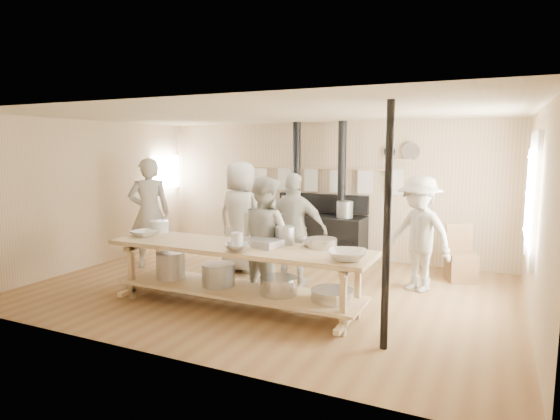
{
  "coord_description": "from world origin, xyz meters",
  "views": [
    {
      "loc": [
        3.06,
        -6.11,
        2.13
      ],
      "look_at": [
        0.11,
        0.2,
        1.19
      ],
      "focal_mm": 30.0,
      "sensor_mm": 36.0,
      "label": 1
    }
  ],
  "objects": [
    {
      "name": "roasting_pan",
      "position": [
        0.36,
        -0.83,
        0.9
      ],
      "size": [
        0.51,
        0.4,
        0.1
      ],
      "primitive_type": "cube",
      "rotation": [
        0.0,
        0.0,
        -0.26
      ],
      "color": "#B2B2B7",
      "rests_on": "prep_table"
    },
    {
      "name": "cook_by_window",
      "position": [
        2.04,
        0.9,
        0.86
      ],
      "size": [
        1.28,
        1.09,
        1.72
      ],
      "primitive_type": "imported",
      "rotation": [
        0.0,
        0.0,
        -0.49
      ],
      "color": "beige",
      "rests_on": "ground"
    },
    {
      "name": "bowl_white_a",
      "position": [
        -1.55,
        -0.92,
        0.89
      ],
      "size": [
        0.38,
        0.38,
        0.08
      ],
      "primitive_type": "imported",
      "rotation": [
        0.0,
        0.0,
        -0.13
      ],
      "color": "white",
      "rests_on": "prep_table"
    },
    {
      "name": "cook_right",
      "position": [
        0.29,
        0.33,
        0.87
      ],
      "size": [
        1.06,
        0.54,
        1.75
      ],
      "primitive_type": "imported",
      "rotation": [
        0.0,
        0.0,
        3.25
      ],
      "color": "beige",
      "rests_on": "ground"
    },
    {
      "name": "towel_rail",
      "position": [
        0.0,
        2.4,
        1.56
      ],
      "size": [
        3.0,
        0.04,
        0.47
      ],
      "color": "tan",
      "rests_on": "ground"
    },
    {
      "name": "back_wall_shelf",
      "position": [
        1.46,
        2.43,
        2.0
      ],
      "size": [
        0.63,
        0.14,
        0.32
      ],
      "color": "tan",
      "rests_on": "ground"
    },
    {
      "name": "bowl_steel_a",
      "position": [
        0.21,
        -1.23,
        0.9
      ],
      "size": [
        0.44,
        0.44,
        0.1
      ],
      "primitive_type": "imported",
      "rotation": [
        0.0,
        0.0,
        0.42
      ],
      "color": "silver",
      "rests_on": "prep_table"
    },
    {
      "name": "stove",
      "position": [
        -0.01,
        2.12,
        0.52
      ],
      "size": [
        1.9,
        0.75,
        2.6
      ],
      "color": "black",
      "rests_on": "ground"
    },
    {
      "name": "chair",
      "position": [
        2.6,
        1.72,
        0.27
      ],
      "size": [
        0.54,
        0.54,
        0.9
      ],
      "rotation": [
        0.0,
        0.0,
        0.37
      ],
      "color": "brown",
      "rests_on": "ground"
    },
    {
      "name": "cook_far_left",
      "position": [
        -2.51,
        0.33,
        0.97
      ],
      "size": [
        0.84,
        0.81,
        1.95
      ],
      "primitive_type": "imported",
      "rotation": [
        0.0,
        0.0,
        3.84
      ],
      "color": "beige",
      "rests_on": "ground"
    },
    {
      "name": "pitcher",
      "position": [
        0.17,
        -1.2,
        0.97
      ],
      "size": [
        0.17,
        0.17,
        0.23
      ],
      "primitive_type": "cylinder",
      "rotation": [
        0.0,
        0.0,
        0.16
      ],
      "color": "white",
      "rests_on": "prep_table"
    },
    {
      "name": "deep_bowl_enamel",
      "position": [
        -1.55,
        -0.57,
        0.94
      ],
      "size": [
        0.35,
        0.35,
        0.17
      ],
      "primitive_type": "cylinder",
      "rotation": [
        0.0,
        0.0,
        -0.32
      ],
      "color": "white",
      "rests_on": "prep_table"
    },
    {
      "name": "support_post",
      "position": [
        2.05,
        -1.35,
        1.3
      ],
      "size": [
        0.08,
        0.08,
        2.6
      ],
      "primitive_type": "cylinder",
      "color": "black",
      "rests_on": "ground"
    },
    {
      "name": "bucket_galv",
      "position": [
        0.54,
        -0.57,
        0.97
      ],
      "size": [
        0.29,
        0.29,
        0.24
      ],
      "primitive_type": "cylinder",
      "rotation": [
        0.0,
        0.0,
        -0.13
      ],
      "color": "gray",
      "rests_on": "prep_table"
    },
    {
      "name": "bowl_white_b",
      "position": [
        1.55,
        -1.06,
        0.91
      ],
      "size": [
        0.56,
        0.56,
        0.11
      ],
      "primitive_type": "imported",
      "rotation": [
        0.0,
        0.0,
        1.85
      ],
      "color": "white",
      "rests_on": "prep_table"
    },
    {
      "name": "room_shell",
      "position": [
        0.0,
        0.0,
        1.62
      ],
      "size": [
        7.0,
        7.0,
        7.0
      ],
      "color": "tan",
      "rests_on": "ground"
    },
    {
      "name": "left_opening",
      "position": [
        -3.45,
        2.0,
        1.6
      ],
      "size": [
        0.0,
        0.9,
        0.9
      ],
      "color": "white",
      "rests_on": "ground"
    },
    {
      "name": "mixing_bowl_large",
      "position": [
        1.06,
        -0.57,
        0.91
      ],
      "size": [
        0.42,
        0.42,
        0.12
      ],
      "primitive_type": "cylinder",
      "rotation": [
        0.0,
        0.0,
        0.11
      ],
      "color": "silver",
      "rests_on": "prep_table"
    },
    {
      "name": "prep_table",
      "position": [
        -0.01,
        -0.9,
        0.52
      ],
      "size": [
        3.6,
        0.9,
        0.85
      ],
      "color": "tan",
      "rests_on": "ground"
    },
    {
      "name": "cook_center",
      "position": [
        -0.87,
        0.72,
        0.95
      ],
      "size": [
        1.0,
        0.71,
        1.9
      ],
      "primitive_type": "imported",
      "rotation": [
        0.0,
        0.0,
        3.02
      ],
      "color": "beige",
      "rests_on": "ground"
    },
    {
      "name": "ground",
      "position": [
        0.0,
        0.0,
        0.0
      ],
      "size": [
        7.0,
        7.0,
        0.0
      ],
      "primitive_type": "plane",
      "color": "brown",
      "rests_on": "ground"
    },
    {
      "name": "cook_left",
      "position": [
        0.18,
        -0.44,
        0.87
      ],
      "size": [
        1.02,
        0.92,
        1.74
      ],
      "primitive_type": "imported",
      "rotation": [
        0.0,
        0.0,
        2.78
      ],
      "color": "beige",
      "rests_on": "ground"
    },
    {
      "name": "bowl_steel_b",
      "position": [
        0.95,
        -0.57,
        0.9
      ],
      "size": [
        0.39,
        0.39,
        0.1
      ],
      "primitive_type": "imported",
      "rotation": [
        0.0,
        0.0,
        3.32
      ],
      "color": "silver",
      "rests_on": "prep_table"
    },
    {
      "name": "window_right",
      "position": [
        3.47,
        0.6,
        1.5
      ],
      "size": [
        0.09,
        1.5,
        1.65
      ],
      "color": "beige",
      "rests_on": "ground"
    }
  ]
}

